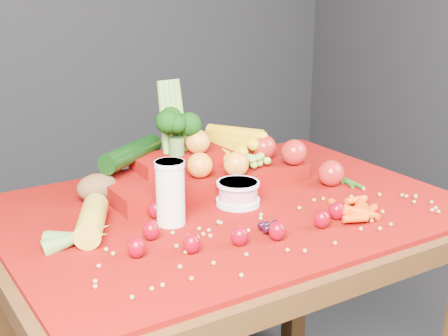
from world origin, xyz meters
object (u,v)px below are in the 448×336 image
table (228,247)px  milk_glass (170,191)px  yogurt_bowl (238,192)px  produce_mound (207,163)px

table → milk_glass: 0.25m
yogurt_bowl → produce_mound: produce_mound is taller
milk_glass → produce_mound: 0.27m
table → yogurt_bowl: size_ratio=10.52×
milk_glass → yogurt_bowl: size_ratio=1.37×
table → milk_glass: milk_glass is taller
produce_mound → milk_glass: bearing=-137.4°
table → yogurt_bowl: 0.14m
yogurt_bowl → milk_glass: bearing=-174.2°
milk_glass → produce_mound: size_ratio=0.25×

